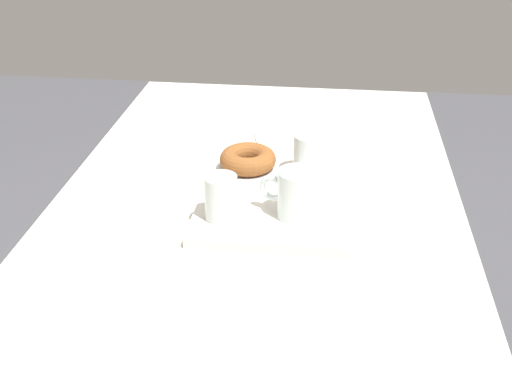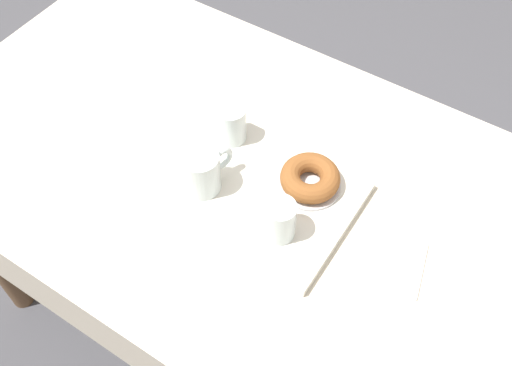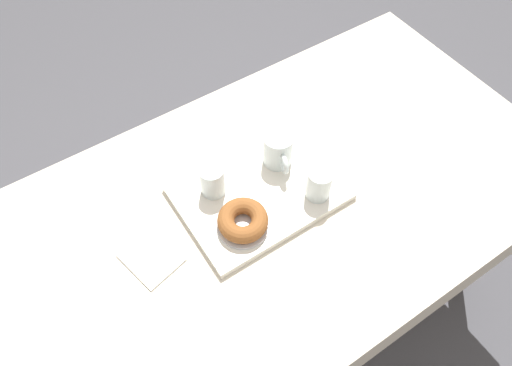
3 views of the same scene
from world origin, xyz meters
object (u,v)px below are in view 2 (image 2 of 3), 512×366
object	(u,v)px
dining_table	(246,200)
paper_napkin	(395,262)
water_glass_near	(280,221)
serving_tray	(255,192)
water_glass_far	(232,125)
donut_plate_left	(309,185)
tea_mug_left	(202,172)
sugar_donut_left	(310,178)

from	to	relation	value
dining_table	paper_napkin	xyz separation A→B (m)	(0.35, -0.03, 0.10)
water_glass_near	paper_napkin	size ratio (longest dim) A/B	0.68
serving_tray	water_glass_near	bearing A→B (deg)	-33.35
paper_napkin	water_glass_near	bearing A→B (deg)	-161.35
water_glass_far	dining_table	bearing A→B (deg)	-37.59
water_glass_far	donut_plate_left	bearing A→B (deg)	-6.55
serving_tray	water_glass_near	world-z (taller)	water_glass_near
dining_table	donut_plate_left	distance (m)	0.18
dining_table	serving_tray	bearing A→B (deg)	-37.07
tea_mug_left	sugar_donut_left	distance (m)	0.21
water_glass_near	sugar_donut_left	distance (m)	0.13
water_glass_far	serving_tray	bearing A→B (deg)	-37.38
dining_table	serving_tray	size ratio (longest dim) A/B	3.77
serving_tray	sugar_donut_left	size ratio (longest dim) A/B	3.28
dining_table	donut_plate_left	world-z (taller)	donut_plate_left
tea_mug_left	dining_table	bearing A→B (deg)	61.57
sugar_donut_left	paper_napkin	xyz separation A→B (m)	(0.22, -0.06, -0.05)
tea_mug_left	sugar_donut_left	xyz separation A→B (m)	(0.18, 0.12, -0.02)
tea_mug_left	water_glass_far	size ratio (longest dim) A/B	1.30
paper_napkin	tea_mug_left	bearing A→B (deg)	-171.52
dining_table	tea_mug_left	xyz separation A→B (m)	(-0.05, -0.08, 0.16)
water_glass_near	paper_napkin	distance (m)	0.23
water_glass_near	water_glass_far	world-z (taller)	same
water_glass_near	paper_napkin	bearing A→B (deg)	18.65
serving_tray	water_glass_near	xyz separation A→B (m)	(0.09, -0.06, 0.05)
tea_mug_left	paper_napkin	world-z (taller)	tea_mug_left
sugar_donut_left	paper_napkin	distance (m)	0.23
dining_table	paper_napkin	size ratio (longest dim) A/B	11.72
tea_mug_left	serving_tray	bearing A→B (deg)	28.56
tea_mug_left	paper_napkin	distance (m)	0.41
serving_tray	sugar_donut_left	distance (m)	0.12
sugar_donut_left	water_glass_near	bearing A→B (deg)	-87.20
dining_table	water_glass_near	world-z (taller)	water_glass_near
donut_plate_left	sugar_donut_left	bearing A→B (deg)	0.00
water_glass_near	paper_napkin	xyz separation A→B (m)	(0.21, 0.07, -0.06)
serving_tray	paper_napkin	world-z (taller)	serving_tray
water_glass_far	sugar_donut_left	distance (m)	0.21
donut_plate_left	paper_napkin	bearing A→B (deg)	-14.26
dining_table	serving_tray	world-z (taller)	serving_tray
water_glass_near	sugar_donut_left	bearing A→B (deg)	92.80
tea_mug_left	paper_napkin	bearing A→B (deg)	8.48
serving_tray	donut_plate_left	world-z (taller)	donut_plate_left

